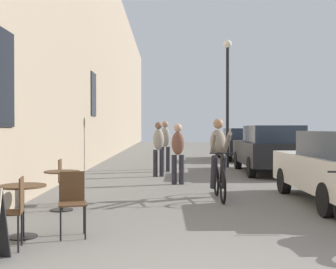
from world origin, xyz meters
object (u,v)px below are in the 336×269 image
(cafe_table_mid, at_px, (62,182))
(parked_car_third, at_px, (241,144))
(cafe_chair_mid_toward_street, at_px, (65,178))
(pedestrian_near, at_px, (178,150))
(pedestrian_far, at_px, (165,143))
(street_lamp, at_px, (228,87))
(cafe_table_near, at_px, (22,200))
(parked_car_second, at_px, (270,149))
(pedestrian_mid, at_px, (159,146))
(cafe_chair_near_toward_street, at_px, (72,199))
(cyclist_on_bicycle, at_px, (219,160))
(cafe_chair_near_toward_wall, at_px, (13,208))

(cafe_table_mid, bearing_deg, parked_car_third, 66.58)
(cafe_table_mid, relative_size, cafe_chair_mid_toward_street, 0.81)
(cafe_chair_mid_toward_street, xyz_separation_m, pedestrian_near, (2.31, 3.07, 0.40))
(pedestrian_near, relative_size, pedestrian_far, 0.93)
(pedestrian_near, bearing_deg, street_lamp, 67.94)
(cafe_table_near, distance_m, pedestrian_far, 9.31)
(parked_car_second, relative_size, parked_car_third, 1.06)
(pedestrian_mid, bearing_deg, cafe_table_near, -103.12)
(cafe_table_mid, xyz_separation_m, parked_car_third, (5.51, 12.73, 0.26))
(pedestrian_mid, distance_m, street_lamp, 4.66)
(pedestrian_mid, xyz_separation_m, pedestrian_far, (0.21, 1.55, 0.03))
(cafe_chair_near_toward_street, height_order, street_lamp, street_lamp)
(cafe_table_mid, height_order, cyclist_on_bicycle, cyclist_on_bicycle)
(cafe_chair_near_toward_street, xyz_separation_m, pedestrian_far, (1.29, 9.02, 0.47))
(cyclist_on_bicycle, bearing_deg, parked_car_second, 65.60)
(cafe_table_mid, distance_m, cafe_chair_mid_toward_street, 0.62)
(parked_car_third, bearing_deg, pedestrian_far, -122.88)
(cafe_table_near, bearing_deg, pedestrian_mid, 76.88)
(cyclist_on_bicycle, xyz_separation_m, pedestrian_far, (-1.15, 5.74, 0.18))
(street_lamp, bearing_deg, parked_car_third, 72.81)
(cafe_chair_near_toward_street, height_order, pedestrian_far, pedestrian_far)
(pedestrian_far, bearing_deg, parked_car_second, -8.85)
(pedestrian_far, distance_m, parked_car_second, 3.55)
(cafe_table_near, xyz_separation_m, parked_car_second, (5.47, 8.54, 0.30))
(street_lamp, bearing_deg, cafe_chair_near_toward_street, -109.10)
(cafe_chair_near_toward_street, bearing_deg, cyclist_on_bicycle, 53.27)
(cafe_table_near, xyz_separation_m, cafe_chair_mid_toward_street, (-0.00, 2.59, -0.00))
(cafe_chair_near_toward_wall, height_order, parked_car_second, parked_car_second)
(parked_car_second, bearing_deg, cafe_chair_near_toward_wall, -120.56)
(cafe_table_mid, xyz_separation_m, parked_car_second, (5.40, 6.58, 0.30))
(cafe_table_near, relative_size, cafe_chair_mid_toward_street, 0.81)
(cafe_table_mid, distance_m, street_lamp, 10.11)
(pedestrian_far, distance_m, street_lamp, 3.61)
(cafe_table_near, xyz_separation_m, pedestrian_mid, (1.76, 7.55, 0.44))
(cafe_table_mid, height_order, street_lamp, street_lamp)
(cafe_chair_near_toward_street, relative_size, cafe_table_mid, 1.24)
(cafe_chair_mid_toward_street, relative_size, parked_car_second, 0.20)
(cyclist_on_bicycle, xyz_separation_m, pedestrian_mid, (-1.36, 4.19, 0.15))
(cafe_table_near, bearing_deg, cyclist_on_bicycle, 47.09)
(pedestrian_mid, xyz_separation_m, parked_car_second, (3.71, 1.00, -0.13))
(cyclist_on_bicycle, bearing_deg, pedestrian_near, 109.33)
(cafe_chair_near_toward_wall, height_order, street_lamp, street_lamp)
(cafe_chair_near_toward_wall, xyz_separation_m, cafe_chair_mid_toward_street, (-0.08, 3.18, 0.00))
(cafe_chair_near_toward_street, relative_size, parked_car_second, 0.20)
(pedestrian_near, xyz_separation_m, pedestrian_far, (-0.34, 3.43, 0.08))
(cyclist_on_bicycle, distance_m, pedestrian_mid, 4.41)
(pedestrian_mid, distance_m, pedestrian_far, 1.56)
(cafe_chair_mid_toward_street, xyz_separation_m, street_lamp, (4.37, 8.16, 2.59))
(cafe_table_near, relative_size, cafe_chair_near_toward_street, 0.81)
(cafe_chair_mid_toward_street, distance_m, pedestrian_near, 3.86)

